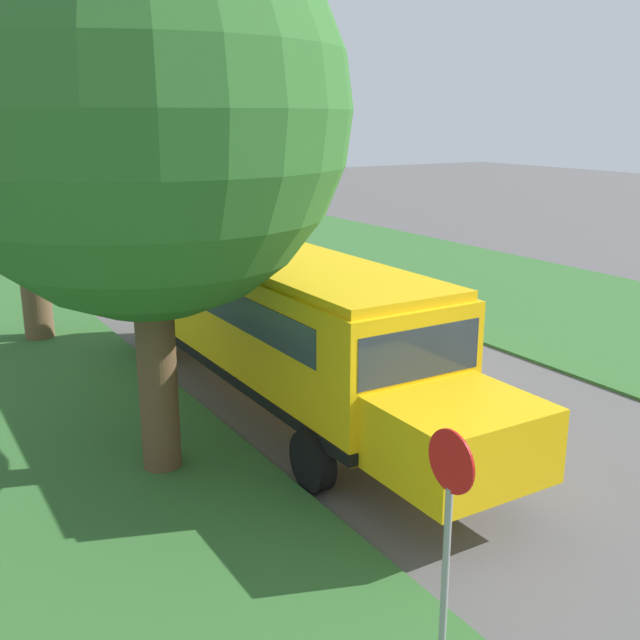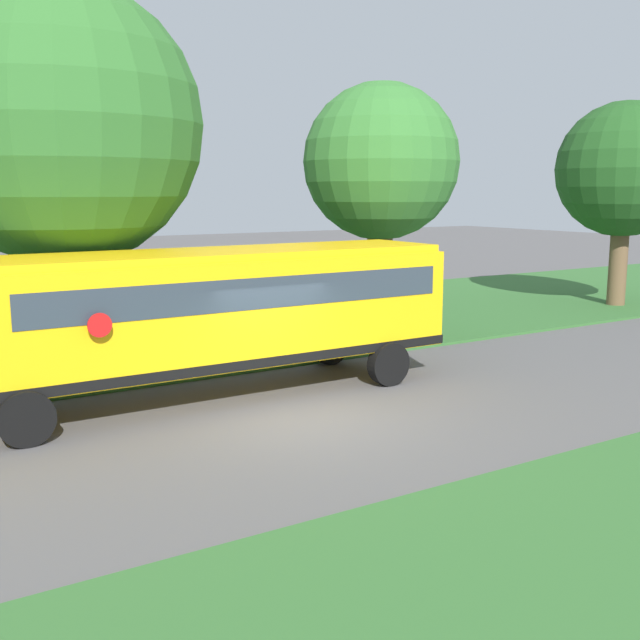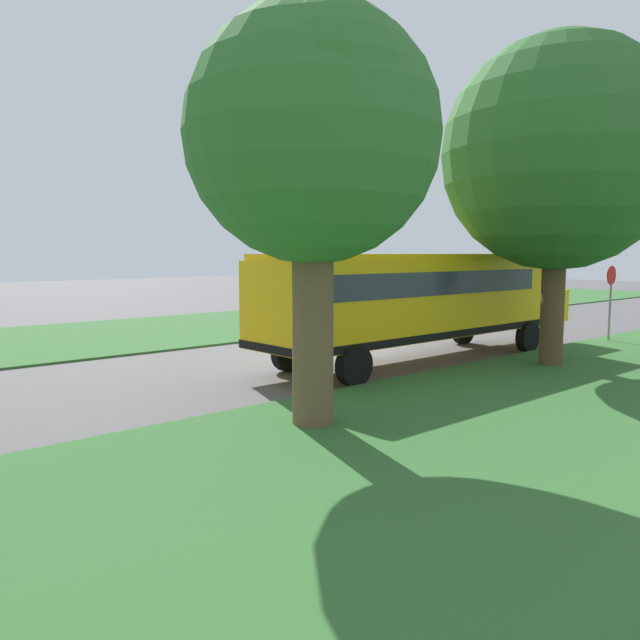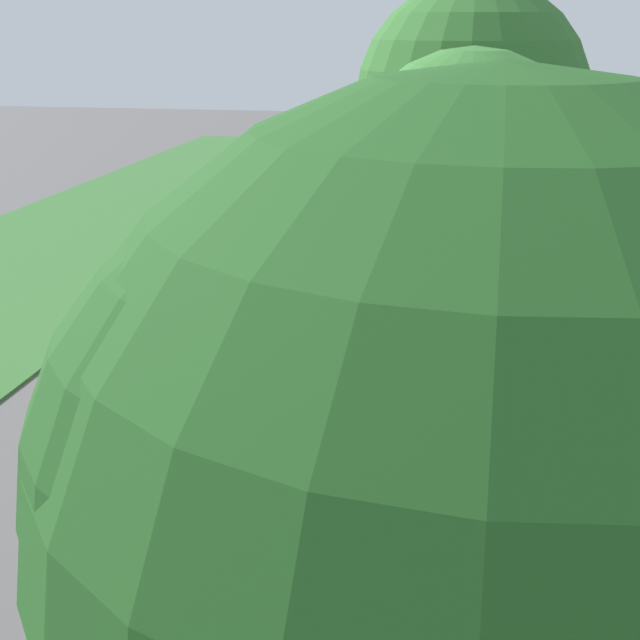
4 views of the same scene
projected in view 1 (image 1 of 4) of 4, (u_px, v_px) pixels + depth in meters
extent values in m
plane|color=#565454|center=(346.00, 366.00, 17.90)|extent=(120.00, 120.00, 0.00)
cube|color=#33662D|center=(598.00, 314.00, 22.37)|extent=(10.00, 80.00, 0.07)
cube|color=yellow|center=(262.00, 308.00, 15.57)|extent=(2.50, 10.50, 2.20)
cube|color=yellow|center=(460.00, 439.00, 10.59)|extent=(2.20, 1.90, 1.10)
cube|color=yellow|center=(260.00, 253.00, 15.26)|extent=(2.35, 10.29, 0.16)
cube|color=black|center=(263.00, 353.00, 15.82)|extent=(2.54, 10.54, 0.20)
cube|color=#2D3842|center=(255.00, 284.00, 15.69)|extent=(2.53, 9.24, 0.64)
cube|color=#2D3842|center=(418.00, 353.00, 11.15)|extent=(2.25, 0.12, 0.80)
cylinder|color=red|center=(401.00, 324.00, 13.85)|extent=(0.03, 0.44, 0.44)
cylinder|color=black|center=(435.00, 428.00, 13.09)|extent=(0.30, 1.00, 1.00)
cylinder|color=black|center=(313.00, 461.00, 11.84)|extent=(0.30, 1.00, 1.00)
cylinder|color=black|center=(242.00, 324.00, 19.59)|extent=(0.30, 1.00, 1.00)
cylinder|color=black|center=(150.00, 338.00, 18.35)|extent=(0.30, 1.00, 1.00)
cube|color=tan|center=(209.00, 242.00, 31.43)|extent=(1.80, 4.40, 0.64)
cube|color=tan|center=(210.00, 228.00, 31.15)|extent=(1.60, 2.20, 0.60)
cube|color=#2D3842|center=(210.00, 228.00, 31.14)|extent=(1.62, 2.02, 0.45)
cylinder|color=black|center=(176.00, 246.00, 32.31)|extent=(0.22, 0.64, 0.64)
cylinder|color=black|center=(215.00, 243.00, 33.20)|extent=(0.22, 0.64, 0.64)
cylinder|color=black|center=(203.00, 257.00, 29.83)|extent=(0.22, 0.64, 0.64)
cylinder|color=black|center=(244.00, 253.00, 30.73)|extent=(0.22, 0.64, 0.64)
cube|color=silver|center=(34.00, 230.00, 34.90)|extent=(1.80, 4.40, 0.64)
cube|color=silver|center=(33.00, 217.00, 34.61)|extent=(1.60, 2.20, 0.60)
cube|color=#2D3842|center=(33.00, 216.00, 34.60)|extent=(1.62, 2.02, 0.45)
cylinder|color=black|center=(8.00, 234.00, 35.77)|extent=(0.22, 0.64, 0.64)
cylinder|color=black|center=(47.00, 231.00, 36.67)|extent=(0.22, 0.64, 0.64)
cylinder|color=black|center=(20.00, 243.00, 33.30)|extent=(0.22, 0.64, 0.64)
cylinder|color=black|center=(61.00, 239.00, 34.19)|extent=(0.22, 0.64, 0.64)
cube|color=#236038|center=(116.00, 209.00, 42.48)|extent=(1.80, 4.40, 0.64)
cube|color=#236038|center=(115.00, 198.00, 42.44)|extent=(1.60, 2.20, 0.60)
cube|color=#2D3842|center=(115.00, 198.00, 42.43)|extent=(1.62, 2.02, 0.45)
cylinder|color=black|center=(141.00, 217.00, 41.77)|extent=(0.22, 0.64, 0.64)
cylinder|color=black|center=(108.00, 219.00, 40.88)|extent=(0.22, 0.64, 0.64)
cylinder|color=black|center=(124.00, 211.00, 44.24)|extent=(0.22, 0.64, 0.64)
cylinder|color=black|center=(94.00, 213.00, 43.35)|extent=(0.22, 0.64, 0.64)
cylinder|color=brown|center=(157.00, 372.00, 12.19)|extent=(0.64, 0.64, 3.49)
sphere|color=#2D6628|center=(141.00, 110.00, 11.10)|extent=(6.32, 6.32, 6.32)
sphere|color=#2D6628|center=(123.00, 133.00, 10.52)|extent=(3.72, 3.72, 3.72)
cylinder|color=brown|center=(34.00, 275.00, 19.53)|extent=(0.75, 0.75, 3.54)
sphere|color=#33702D|center=(20.00, 138.00, 18.61)|extent=(4.52, 4.52, 4.52)
cylinder|color=gray|center=(445.00, 578.00, 7.91)|extent=(0.08, 0.08, 2.10)
cylinder|color=red|center=(451.00, 461.00, 7.56)|extent=(0.03, 0.68, 0.68)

